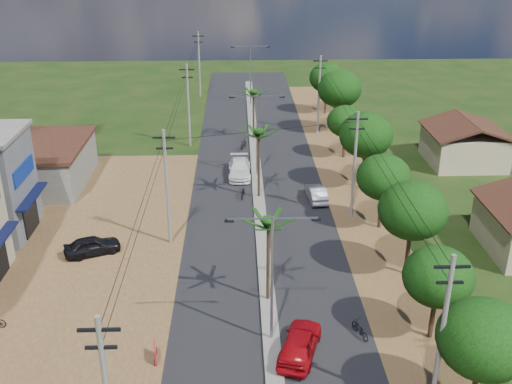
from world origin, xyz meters
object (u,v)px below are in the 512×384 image
roadside_sign (155,353)px  car_red_near (300,343)px  car_parked_dark (92,246)px  moto_rider_east (360,330)px  car_silver_mid (316,194)px  car_white_far (240,169)px

roadside_sign → car_red_near: bearing=-9.0°
car_parked_dark → roadside_sign: bearing=-175.7°
car_red_near → moto_rider_east: (3.70, 1.58, -0.34)m
car_red_near → car_parked_dark: (-14.01, 11.77, -0.11)m
car_parked_dark → roadside_sign: size_ratio=3.52×
car_silver_mid → car_parked_dark: 19.64m
moto_rider_east → roadside_sign: size_ratio=1.50×
car_red_near → moto_rider_east: 4.04m
car_red_near → roadside_sign: 8.00m
car_silver_mid → roadside_sign: bearing=56.4°
car_silver_mid → moto_rider_east: 19.07m
car_red_near → car_parked_dark: car_red_near is taller
car_parked_dark → moto_rider_east: bearing=-142.3°
car_silver_mid → roadside_sign: car_silver_mid is taller
car_red_near → car_silver_mid: car_red_near is taller
car_white_far → car_parked_dark: car_white_far is taller
car_red_near → roadside_sign: (-7.99, -0.21, -0.32)m
car_silver_mid → car_parked_dark: car_parked_dark is taller
car_parked_dark → moto_rider_east: car_parked_dark is taller
car_red_near → roadside_sign: car_red_near is taller
car_white_far → car_parked_dark: (-10.86, -14.70, -0.06)m
car_parked_dark → roadside_sign: (6.02, -11.97, -0.21)m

